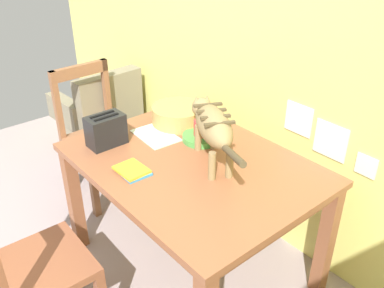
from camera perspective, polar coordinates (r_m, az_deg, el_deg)
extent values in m
cube|color=#E3DD71|center=(2.37, 11.86, 14.23)|extent=(4.99, 0.10, 2.50)
cube|color=white|center=(2.20, 22.63, -2.78)|extent=(0.11, 0.01, 0.11)
cube|color=white|center=(2.26, 18.35, 0.42)|extent=(0.19, 0.01, 0.19)
cube|color=white|center=(2.34, 14.32, 3.31)|extent=(0.17, 0.01, 0.17)
cube|color=brown|center=(2.15, 0.00, -2.74)|extent=(1.26, 0.94, 0.03)
cube|color=brown|center=(2.17, 0.00, -3.91)|extent=(1.18, 0.86, 0.07)
cube|color=brown|center=(2.59, -15.70, -7.34)|extent=(0.07, 0.07, 0.69)
cube|color=brown|center=(2.94, -1.02, -1.30)|extent=(0.07, 0.07, 0.69)
cube|color=brown|center=(2.33, 17.79, -12.46)|extent=(0.07, 0.07, 0.69)
ellipsoid|color=olive|center=(2.03, 2.95, 2.54)|extent=(0.43, 0.32, 0.15)
cube|color=#4C3F28|center=(1.91, 3.80, 2.79)|extent=(0.09, 0.14, 0.01)
cube|color=#4C3F28|center=(1.97, 3.23, 3.69)|extent=(0.09, 0.14, 0.01)
cube|color=#4C3F28|center=(2.04, 2.69, 4.54)|extent=(0.09, 0.14, 0.01)
cube|color=#4C3F28|center=(2.10, 2.19, 5.34)|extent=(0.09, 0.14, 0.01)
cylinder|color=olive|center=(2.20, 0.83, 0.88)|extent=(0.04, 0.04, 0.15)
cylinder|color=olive|center=(2.22, 2.95, 1.10)|extent=(0.04, 0.04, 0.15)
cylinder|color=olive|center=(1.96, 2.75, -3.00)|extent=(0.04, 0.04, 0.15)
cylinder|color=olive|center=(1.98, 5.11, -2.71)|extent=(0.04, 0.04, 0.15)
sphere|color=olive|center=(2.24, 1.33, 5.02)|extent=(0.11, 0.11, 0.11)
cone|color=olive|center=(2.22, 0.59, 6.03)|extent=(0.04, 0.04, 0.04)
cone|color=olive|center=(2.23, 2.08, 6.16)|extent=(0.04, 0.04, 0.04)
cylinder|color=#4C3F28|center=(1.75, 5.67, -1.57)|extent=(0.24, 0.14, 0.09)
cylinder|color=#479944|center=(2.32, 1.27, 0.90)|extent=(0.21, 0.21, 0.03)
cylinder|color=red|center=(2.29, 1.29, 2.22)|extent=(0.09, 0.09, 0.09)
torus|color=red|center=(2.26, 2.21, 1.83)|extent=(0.06, 0.01, 0.06)
cube|color=silver|center=(2.38, -4.97, 1.17)|extent=(0.29, 0.20, 0.01)
cube|color=#368ECA|center=(2.06, -7.99, -3.72)|extent=(0.17, 0.13, 0.01)
cube|color=gold|center=(2.05, -8.24, -3.47)|extent=(0.16, 0.13, 0.01)
cylinder|color=tan|center=(2.50, -1.88, 3.98)|extent=(0.31, 0.31, 0.11)
cylinder|color=brown|center=(2.49, -1.88, 4.09)|extent=(0.26, 0.26, 0.09)
cube|color=black|center=(2.29, -11.64, 1.82)|extent=(0.12, 0.20, 0.17)
cube|color=black|center=(2.27, -12.14, 3.98)|extent=(0.02, 0.14, 0.01)
cube|color=black|center=(2.24, -11.59, 3.62)|extent=(0.02, 0.14, 0.01)
cube|color=brown|center=(2.98, -12.31, 0.42)|extent=(0.43, 0.43, 0.04)
cube|color=brown|center=(2.96, -15.13, 9.59)|extent=(0.05, 0.42, 0.08)
cube|color=brown|center=(3.11, -11.56, 7.02)|extent=(0.04, 0.04, 0.48)
cube|color=brown|center=(2.96, -17.87, 4.99)|extent=(0.04, 0.04, 0.48)
cube|color=brown|center=(3.04, -7.02, -3.49)|extent=(0.04, 0.04, 0.41)
cube|color=brown|center=(2.89, -13.16, -6.08)|extent=(0.04, 0.04, 0.41)
cube|color=brown|center=(3.32, -10.75, -0.80)|extent=(0.04, 0.04, 0.41)
cube|color=brown|center=(3.18, -16.50, -3.02)|extent=(0.04, 0.04, 0.41)
cube|color=brown|center=(2.08, -19.93, -15.43)|extent=(0.43, 0.43, 0.04)
cube|color=brown|center=(2.41, -16.36, -15.01)|extent=(0.04, 0.04, 0.41)
cylinder|color=#79725D|center=(3.62, -12.69, 1.37)|extent=(0.60, 0.60, 0.38)
cube|color=#79725D|center=(3.27, -11.17, 6.00)|extent=(0.15, 0.55, 0.40)
cube|color=#79725D|center=(3.39, -16.77, 4.31)|extent=(0.43, 0.13, 0.20)
cube|color=#79725D|center=(3.62, -9.84, 6.73)|extent=(0.43, 0.13, 0.20)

